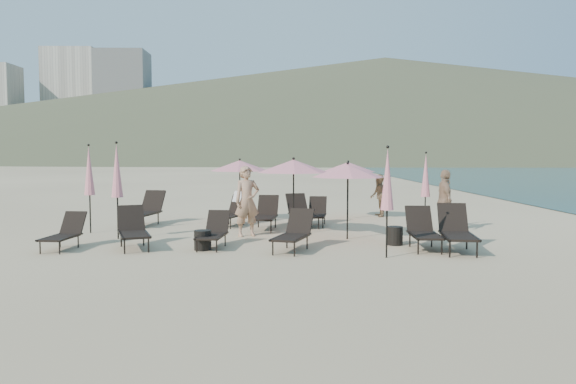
{
  "coord_description": "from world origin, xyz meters",
  "views": [
    {
      "loc": [
        -1.02,
        -13.37,
        2.28
      ],
      "look_at": [
        -0.64,
        3.5,
        1.1
      ],
      "focal_mm": 35.0,
      "sensor_mm": 36.0,
      "label": 1
    }
  ],
  "objects_px": {
    "lounger_1": "(133,229)",
    "lounger_7": "(234,209)",
    "lounger_9": "(302,212)",
    "side_table_1": "(395,236)",
    "beachgoer_c": "(445,200)",
    "lounger_3": "(294,232)",
    "umbrella_closed_2": "(89,171)",
    "lounger_2": "(214,231)",
    "umbrella_closed_0": "(387,180)",
    "umbrella_open_0": "(294,166)",
    "beachgoer_b": "(379,195)",
    "lounger_10": "(317,212)",
    "lounger_6": "(146,210)",
    "lounger_4": "(423,230)",
    "umbrella_closed_3": "(117,171)",
    "umbrella_open_1": "(348,171)",
    "lounger_0": "(64,233)",
    "umbrella_open_3": "(348,167)",
    "lounger_5": "(457,230)",
    "umbrella_open_2": "(240,166)",
    "lounger_8": "(266,214)",
    "beachgoer_a": "(247,201)",
    "umbrella_closed_1": "(426,176)",
    "side_table_0": "(203,240)"
  },
  "relations": [
    {
      "from": "umbrella_open_2",
      "to": "beachgoer_c",
      "type": "height_order",
      "value": "umbrella_open_2"
    },
    {
      "from": "lounger_4",
      "to": "lounger_9",
      "type": "bearing_deg",
      "value": 126.48
    },
    {
      "from": "lounger_1",
      "to": "lounger_9",
      "type": "bearing_deg",
      "value": 23.18
    },
    {
      "from": "lounger_4",
      "to": "umbrella_closed_3",
      "type": "distance_m",
      "value": 7.99
    },
    {
      "from": "lounger_0",
      "to": "beachgoer_a",
      "type": "relative_size",
      "value": 0.79
    },
    {
      "from": "lounger_0",
      "to": "beachgoer_c",
      "type": "relative_size",
      "value": 0.84
    },
    {
      "from": "lounger_6",
      "to": "beachgoer_b",
      "type": "xyz_separation_m",
      "value": [
        7.78,
        2.17,
        0.27
      ]
    },
    {
      "from": "lounger_1",
      "to": "beachgoer_a",
      "type": "distance_m",
      "value": 3.25
    },
    {
      "from": "lounger_4",
      "to": "lounger_5",
      "type": "distance_m",
      "value": 0.77
    },
    {
      "from": "umbrella_open_3",
      "to": "umbrella_closed_2",
      "type": "bearing_deg",
      "value": -156.84
    },
    {
      "from": "lounger_2",
      "to": "beachgoer_b",
      "type": "height_order",
      "value": "beachgoer_b"
    },
    {
      "from": "umbrella_open_3",
      "to": "umbrella_closed_2",
      "type": "xyz_separation_m",
      "value": [
        -7.79,
        -3.33,
        -0.02
      ]
    },
    {
      "from": "umbrella_closed_1",
      "to": "lounger_3",
      "type": "bearing_deg",
      "value": -140.07
    },
    {
      "from": "lounger_0",
      "to": "lounger_2",
      "type": "relative_size",
      "value": 0.99
    },
    {
      "from": "umbrella_open_1",
      "to": "lounger_0",
      "type": "bearing_deg",
      "value": -168.69
    },
    {
      "from": "beachgoer_b",
      "to": "lounger_3",
      "type": "bearing_deg",
      "value": -24.71
    },
    {
      "from": "lounger_2",
      "to": "umbrella_closed_0",
      "type": "distance_m",
      "value": 4.35
    },
    {
      "from": "side_table_1",
      "to": "beachgoer_c",
      "type": "distance_m",
      "value": 3.26
    },
    {
      "from": "lounger_7",
      "to": "lounger_8",
      "type": "xyz_separation_m",
      "value": [
        1.01,
        -0.85,
        -0.04
      ]
    },
    {
      "from": "lounger_10",
      "to": "lounger_1",
      "type": "bearing_deg",
      "value": -130.38
    },
    {
      "from": "lounger_0",
      "to": "umbrella_open_2",
      "type": "distance_m",
      "value": 6.67
    },
    {
      "from": "lounger_1",
      "to": "lounger_7",
      "type": "xyz_separation_m",
      "value": [
        2.11,
        4.19,
        0.04
      ]
    },
    {
      "from": "umbrella_open_0",
      "to": "lounger_3",
      "type": "bearing_deg",
      "value": -91.68
    },
    {
      "from": "umbrella_open_2",
      "to": "umbrella_closed_2",
      "type": "height_order",
      "value": "umbrella_closed_2"
    },
    {
      "from": "lounger_9",
      "to": "side_table_1",
      "type": "height_order",
      "value": "lounger_9"
    },
    {
      "from": "lounger_3",
      "to": "umbrella_open_2",
      "type": "xyz_separation_m",
      "value": [
        -1.61,
        5.57,
        1.42
      ]
    },
    {
      "from": "lounger_0",
      "to": "umbrella_closed_3",
      "type": "distance_m",
      "value": 2.26
    },
    {
      "from": "lounger_3",
      "to": "umbrella_closed_2",
      "type": "height_order",
      "value": "umbrella_closed_2"
    },
    {
      "from": "lounger_0",
      "to": "lounger_1",
      "type": "height_order",
      "value": "lounger_1"
    },
    {
      "from": "umbrella_open_2",
      "to": "side_table_0",
      "type": "xyz_separation_m",
      "value": [
        -0.53,
        -5.46,
        -1.62
      ]
    },
    {
      "from": "lounger_1",
      "to": "umbrella_closed_0",
      "type": "distance_m",
      "value": 6.13
    },
    {
      "from": "lounger_1",
      "to": "umbrella_closed_3",
      "type": "relative_size",
      "value": 0.7
    },
    {
      "from": "lounger_0",
      "to": "lounger_2",
      "type": "xyz_separation_m",
      "value": [
        3.52,
        0.14,
        0.0
      ]
    },
    {
      "from": "lounger_2",
      "to": "side_table_1",
      "type": "xyz_separation_m",
      "value": [
        4.45,
        0.27,
        -0.17
      ]
    },
    {
      "from": "lounger_4",
      "to": "umbrella_open_1",
      "type": "bearing_deg",
      "value": 140.23
    },
    {
      "from": "umbrella_open_0",
      "to": "beachgoer_b",
      "type": "height_order",
      "value": "umbrella_open_0"
    },
    {
      "from": "lounger_4",
      "to": "side_table_0",
      "type": "bearing_deg",
      "value": -175.89
    },
    {
      "from": "lounger_6",
      "to": "umbrella_open_3",
      "type": "distance_m",
      "value": 6.93
    },
    {
      "from": "lounger_10",
      "to": "lounger_6",
      "type": "bearing_deg",
      "value": -172.76
    },
    {
      "from": "lounger_6",
      "to": "umbrella_closed_0",
      "type": "height_order",
      "value": "umbrella_closed_0"
    },
    {
      "from": "umbrella_open_1",
      "to": "umbrella_open_2",
      "type": "height_order",
      "value": "umbrella_open_2"
    },
    {
      "from": "umbrella_open_1",
      "to": "beachgoer_a",
      "type": "bearing_deg",
      "value": 167.65
    },
    {
      "from": "lounger_10",
      "to": "umbrella_closed_2",
      "type": "height_order",
      "value": "umbrella_closed_2"
    },
    {
      "from": "lounger_2",
      "to": "umbrella_open_1",
      "type": "relative_size",
      "value": 0.75
    },
    {
      "from": "lounger_8",
      "to": "umbrella_closed_2",
      "type": "bearing_deg",
      "value": -163.86
    },
    {
      "from": "lounger_6",
      "to": "beachgoer_c",
      "type": "xyz_separation_m",
      "value": [
        9.05,
        -1.48,
        0.4
      ]
    },
    {
      "from": "umbrella_closed_3",
      "to": "beachgoer_b",
      "type": "relative_size",
      "value": 1.7
    },
    {
      "from": "lounger_0",
      "to": "umbrella_open_3",
      "type": "distance_m",
      "value": 9.73
    },
    {
      "from": "lounger_5",
      "to": "lounger_6",
      "type": "xyz_separation_m",
      "value": [
        -8.3,
        4.86,
        0.0
      ]
    },
    {
      "from": "umbrella_open_0",
      "to": "umbrella_closed_0",
      "type": "height_order",
      "value": "umbrella_closed_0"
    }
  ]
}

